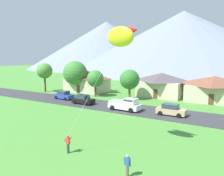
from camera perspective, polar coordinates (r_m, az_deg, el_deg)
The scene contains 16 objects.
road_strip at distance 36.28m, azimuth 5.70°, elevation -5.52°, with size 160.00×7.45×0.08m, color #38383D.
mountain_central_ridge at distance 178.67m, azimuth -1.43°, elevation 11.10°, with size 121.97×121.97×36.81m, color gray.
mountain_far_east_ridge at distance 143.95m, azimuth 17.97°, elevation 11.44°, with size 139.26×139.26×36.53m, color gray.
house_leftmost at distance 55.04m, azimuth -6.57°, elevation 1.91°, with size 10.73×7.13×5.30m.
house_left_center at distance 49.42m, azimuth 12.82°, elevation 1.00°, with size 9.92×8.38×5.15m.
house_rightmost at distance 46.62m, azimuth 25.09°, elevation -0.08°, with size 10.62×8.09×4.96m.
tree_near_left at distance 56.59m, azimuth -17.16°, elevation 4.25°, with size 3.84×3.84×7.14m.
tree_left_of_center at distance 47.63m, azimuth -4.38°, elevation 2.41°, with size 3.68×3.68×5.76m.
tree_center at distance 53.26m, azimuth -9.56°, elevation 3.84°, with size 5.75×5.75×7.65m.
tree_right_of_center at distance 43.80m, azimuth 4.61°, elevation 2.20°, with size 3.97×3.97×6.11m.
parked_car_black_west_end at distance 40.27m, azimuth -7.54°, elevation -3.01°, with size 4.26×2.19×1.68m.
parked_car_blue_mid_west at distance 45.58m, azimuth -12.44°, elevation -1.85°, with size 4.28×2.23×1.68m.
parked_car_tan_mid_east at distance 33.31m, azimuth 15.13°, elevation -5.52°, with size 4.20×2.09×1.68m.
pickup_truck_white_west_side at distance 35.14m, azimuth 3.51°, elevation -4.24°, with size 5.27×2.46×1.99m.
kite_flyer_with_kite at distance 19.57m, azimuth 1.94°, elevation 12.78°, with size 5.40×4.37×11.22m.
watcher_person at distance 16.48m, azimuth 3.99°, elevation -19.42°, with size 0.56×0.24×1.68m.
Camera 1 is at (15.20, -1.42, 8.44)m, focal length 35.10 mm.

